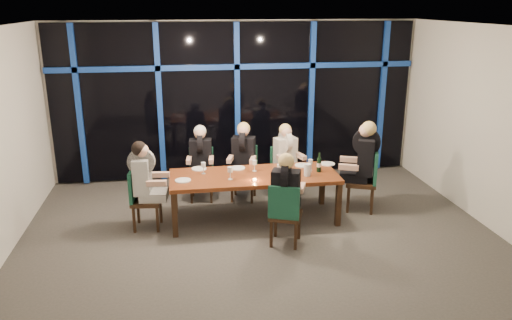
# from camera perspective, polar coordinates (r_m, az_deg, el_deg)

# --- Properties ---
(room) EXTENTS (7.04, 7.00, 3.02)m
(room) POSITION_cam_1_polar(r_m,az_deg,el_deg) (6.65, 0.81, 6.48)
(room) COLOR #504C46
(room) RESTS_ON ground
(window_wall) EXTENTS (6.86, 0.43, 2.94)m
(window_wall) POSITION_cam_1_polar(r_m,az_deg,el_deg) (9.59, -2.13, 7.03)
(window_wall) COLOR black
(window_wall) RESTS_ON ground
(dining_table) EXTENTS (2.60, 1.00, 0.75)m
(dining_table) POSITION_cam_1_polar(r_m,az_deg,el_deg) (7.77, -0.23, -2.15)
(dining_table) COLOR brown
(dining_table) RESTS_ON ground
(chair_far_left) EXTENTS (0.46, 0.46, 0.90)m
(chair_far_left) POSITION_cam_1_polar(r_m,az_deg,el_deg) (8.73, -6.26, -1.23)
(chair_far_left) COLOR black
(chair_far_left) RESTS_ON ground
(chair_far_mid) EXTENTS (0.54, 0.54, 0.93)m
(chair_far_mid) POSITION_cam_1_polar(r_m,az_deg,el_deg) (8.70, -1.37, -1.08)
(chair_far_mid) COLOR black
(chair_far_mid) RESTS_ON ground
(chair_far_right) EXTENTS (0.51, 0.51, 0.90)m
(chair_far_right) POSITION_cam_1_polar(r_m,az_deg,el_deg) (8.80, 3.21, -1.00)
(chair_far_right) COLOR black
(chair_far_right) RESTS_ON ground
(chair_end_left) EXTENTS (0.48, 0.48, 0.94)m
(chair_end_left) POSITION_cam_1_polar(r_m,az_deg,el_deg) (7.73, -13.03, -4.00)
(chair_end_left) COLOR black
(chair_end_left) RESTS_ON ground
(chair_end_right) EXTENTS (0.62, 0.62, 1.03)m
(chair_end_right) POSITION_cam_1_polar(r_m,az_deg,el_deg) (8.36, 12.59, -1.92)
(chair_end_right) COLOR black
(chair_end_right) RESTS_ON ground
(chair_near_mid) EXTENTS (0.56, 0.56, 0.93)m
(chair_near_mid) POSITION_cam_1_polar(r_m,az_deg,el_deg) (6.99, 3.31, -5.93)
(chair_near_mid) COLOR black
(chair_near_mid) RESTS_ON ground
(diner_far_left) EXTENTS (0.47, 0.58, 0.88)m
(diner_far_left) POSITION_cam_1_polar(r_m,az_deg,el_deg) (8.55, -6.36, 0.89)
(diner_far_left) COLOR black
(diner_far_left) RESTS_ON ground
(diner_far_mid) EXTENTS (0.55, 0.63, 0.91)m
(diner_far_mid) POSITION_cam_1_polar(r_m,az_deg,el_deg) (8.51, -1.47, 1.12)
(diner_far_mid) COLOR black
(diner_far_mid) RESTS_ON ground
(diner_far_right) EXTENTS (0.52, 0.61, 0.88)m
(diner_far_right) POSITION_cam_1_polar(r_m,az_deg,el_deg) (8.63, 3.48, 1.11)
(diner_far_right) COLOR silver
(diner_far_right) RESTS_ON ground
(diner_end_left) EXTENTS (0.61, 0.49, 0.91)m
(diner_end_left) POSITION_cam_1_polar(r_m,az_deg,el_deg) (7.59, -12.64, -1.38)
(diner_end_left) COLOR black
(diner_end_left) RESTS_ON ground
(diner_end_right) EXTENTS (0.70, 0.63, 1.00)m
(diner_end_right) POSITION_cam_1_polar(r_m,az_deg,el_deg) (8.24, 12.17, 0.79)
(diner_end_right) COLOR black
(diner_end_right) RESTS_ON ground
(diner_near_mid) EXTENTS (0.57, 0.64, 0.91)m
(diner_near_mid) POSITION_cam_1_polar(r_m,az_deg,el_deg) (6.93, 3.47, -2.87)
(diner_near_mid) COLOR black
(diner_near_mid) RESTS_ON ground
(plate_far_left) EXTENTS (0.24, 0.24, 0.01)m
(plate_far_left) POSITION_cam_1_polar(r_m,az_deg,el_deg) (8.04, -6.53, -1.00)
(plate_far_left) COLOR white
(plate_far_left) RESTS_ON dining_table
(plate_far_mid) EXTENTS (0.24, 0.24, 0.01)m
(plate_far_mid) POSITION_cam_1_polar(r_m,az_deg,el_deg) (8.03, -2.10, -0.93)
(plate_far_mid) COLOR white
(plate_far_mid) RESTS_ON dining_table
(plate_far_right) EXTENTS (0.24, 0.24, 0.01)m
(plate_far_right) POSITION_cam_1_polar(r_m,az_deg,el_deg) (8.19, 5.30, -0.61)
(plate_far_right) COLOR white
(plate_far_right) RESTS_ON dining_table
(plate_end_left) EXTENTS (0.24, 0.24, 0.01)m
(plate_end_left) POSITION_cam_1_polar(r_m,az_deg,el_deg) (7.55, -8.35, -2.32)
(plate_end_left) COLOR white
(plate_end_left) RESTS_ON dining_table
(plate_end_right) EXTENTS (0.24, 0.24, 0.01)m
(plate_end_right) POSITION_cam_1_polar(r_m,az_deg,el_deg) (8.32, 8.17, -0.43)
(plate_end_right) COLOR white
(plate_end_right) RESTS_ON dining_table
(plate_near_mid) EXTENTS (0.24, 0.24, 0.01)m
(plate_near_mid) POSITION_cam_1_polar(r_m,az_deg,el_deg) (7.49, 4.15, -2.33)
(plate_near_mid) COLOR white
(plate_near_mid) RESTS_ON dining_table
(wine_bottle) EXTENTS (0.07, 0.07, 0.31)m
(wine_bottle) POSITION_cam_1_polar(r_m,az_deg,el_deg) (7.90, 7.21, -0.50)
(wine_bottle) COLOR black
(wine_bottle) RESTS_ON dining_table
(water_pitcher) EXTENTS (0.12, 0.10, 0.19)m
(water_pitcher) POSITION_cam_1_polar(r_m,az_deg,el_deg) (7.71, 5.90, -1.12)
(water_pitcher) COLOR silver
(water_pitcher) RESTS_ON dining_table
(tea_light) EXTENTS (0.05, 0.05, 0.03)m
(tea_light) POSITION_cam_1_polar(r_m,az_deg,el_deg) (7.48, -0.16, -2.25)
(tea_light) COLOR #F39748
(tea_light) RESTS_ON dining_table
(wine_glass_a) EXTENTS (0.08, 0.08, 0.20)m
(wine_glass_a) POSITION_cam_1_polar(r_m,az_deg,el_deg) (7.50, -2.97, -1.19)
(wine_glass_a) COLOR silver
(wine_glass_a) RESTS_ON dining_table
(wine_glass_b) EXTENTS (0.07, 0.07, 0.18)m
(wine_glass_b) POSITION_cam_1_polar(r_m,az_deg,el_deg) (7.86, -0.17, -0.37)
(wine_glass_b) COLOR silver
(wine_glass_b) RESTS_ON dining_table
(wine_glass_c) EXTENTS (0.06, 0.06, 0.16)m
(wine_glass_c) POSITION_cam_1_polar(r_m,az_deg,el_deg) (7.73, 2.64, -0.81)
(wine_glass_c) COLOR silver
(wine_glass_c) RESTS_ON dining_table
(wine_glass_d) EXTENTS (0.07, 0.07, 0.18)m
(wine_glass_d) POSITION_cam_1_polar(r_m,az_deg,el_deg) (7.79, -6.04, -0.63)
(wine_glass_d) COLOR silver
(wine_glass_d) RESTS_ON dining_table
(wine_glass_e) EXTENTS (0.07, 0.07, 0.18)m
(wine_glass_e) POSITION_cam_1_polar(r_m,az_deg,el_deg) (7.95, 6.25, -0.27)
(wine_glass_e) COLOR silver
(wine_glass_e) RESTS_ON dining_table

